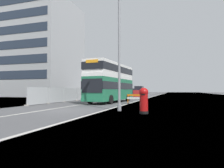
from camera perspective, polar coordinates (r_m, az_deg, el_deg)
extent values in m
cube|color=#4C4C4F|center=(15.68, -12.88, -7.55)|extent=(140.00, 280.00, 0.10)
cube|color=#B2AFA8|center=(14.47, -3.33, -7.90)|extent=(0.24, 196.00, 0.01)
cube|color=silver|center=(16.62, -18.08, -7.02)|extent=(0.16, 168.00, 0.01)
cube|color=#1E6B47|center=(25.41, -0.24, -1.47)|extent=(3.34, 10.58, 2.65)
cube|color=white|center=(25.46, -0.24, 1.96)|extent=(3.34, 10.58, 0.40)
cube|color=white|center=(25.54, -0.24, 4.06)|extent=(3.30, 10.48, 1.47)
cube|color=black|center=(25.41, -0.24, -0.57)|extent=(3.37, 10.69, 0.85)
cube|color=black|center=(25.54, -0.24, 4.06)|extent=(3.35, 10.64, 0.81)
cube|color=black|center=(20.67, -5.76, -0.48)|extent=(2.34, 0.24, 1.46)
cube|color=orange|center=(20.88, -5.74, 6.49)|extent=(1.40, 0.17, 0.32)
cube|color=#1E6B47|center=(25.43, -0.24, -4.04)|extent=(3.37, 10.69, 0.36)
cylinder|color=black|center=(23.06, -6.24, -4.34)|extent=(0.38, 1.02, 1.00)
cylinder|color=black|center=(21.96, -0.38, -4.48)|extent=(0.38, 1.02, 1.00)
cylinder|color=black|center=(28.56, -0.41, -3.85)|extent=(0.38, 1.02, 1.00)
cylinder|color=black|center=(27.69, 4.47, -3.91)|extent=(0.38, 1.02, 1.00)
cylinder|color=gray|center=(15.17, 2.09, 8.51)|extent=(0.18, 0.18, 8.50)
cylinder|color=gray|center=(14.98, 2.11, -6.72)|extent=(0.29, 0.29, 0.50)
cylinder|color=black|center=(13.36, 9.07, -7.99)|extent=(0.57, 0.57, 0.18)
cylinder|color=#AD0F0F|center=(13.30, 9.06, -4.97)|extent=(0.53, 0.53, 1.23)
sphere|color=#AD0F0F|center=(13.28, 9.04, -2.32)|extent=(0.60, 0.60, 0.60)
cube|color=black|center=(13.01, 8.86, -2.95)|extent=(0.22, 0.03, 0.07)
cube|color=orange|center=(22.46, 6.30, -3.17)|extent=(1.56, 0.12, 0.20)
cube|color=white|center=(22.47, 6.30, -3.99)|extent=(1.56, 0.12, 0.20)
cube|color=orange|center=(22.65, 4.56, -4.41)|extent=(0.07, 0.07, 0.99)
cube|color=black|center=(22.67, 4.57, -5.56)|extent=(0.15, 0.44, 0.08)
cube|color=orange|center=(22.34, 8.06, -4.44)|extent=(0.07, 0.07, 0.99)
cube|color=black|center=(22.36, 8.07, -5.60)|extent=(0.15, 0.44, 0.08)
cube|color=#A8AAAD|center=(22.54, -20.28, -3.16)|extent=(0.04, 3.26, 1.80)
cube|color=#A8AAAD|center=(25.30, -15.52, -3.04)|extent=(0.04, 3.26, 1.80)
cube|color=#A8AAAD|center=(28.21, -11.73, -2.92)|extent=(0.04, 3.26, 1.80)
cube|color=#A8AAAD|center=(31.21, -8.65, -2.82)|extent=(0.04, 3.26, 1.80)
cube|color=#A8AAAD|center=(34.29, -6.12, -2.74)|extent=(0.04, 3.26, 1.80)
cube|color=#A8AAAD|center=(37.42, -4.01, -2.66)|extent=(0.04, 3.26, 1.80)
cylinder|color=#939699|center=(21.22, -23.11, -3.22)|extent=(0.06, 0.06, 1.90)
cube|color=gray|center=(21.27, -23.14, -5.62)|extent=(0.44, 0.20, 0.12)
cylinder|color=#939699|center=(23.90, -17.76, -3.09)|extent=(0.06, 0.06, 1.90)
cube|color=gray|center=(23.94, -17.78, -5.23)|extent=(0.44, 0.20, 0.12)
cylinder|color=#939699|center=(26.74, -13.52, -2.98)|extent=(0.06, 0.06, 1.90)
cube|color=gray|center=(26.77, -13.54, -4.89)|extent=(0.44, 0.20, 0.12)
cylinder|color=#939699|center=(29.70, -10.11, -2.87)|extent=(0.06, 0.06, 1.90)
cube|color=gray|center=(29.73, -10.12, -4.59)|extent=(0.44, 0.20, 0.12)
cylinder|color=#939699|center=(32.74, -7.33, -2.78)|extent=(0.06, 0.06, 1.90)
cube|color=gray|center=(32.77, -7.33, -4.34)|extent=(0.44, 0.20, 0.12)
cylinder|color=#939699|center=(35.85, -5.02, -2.70)|extent=(0.06, 0.06, 1.90)
cube|color=gray|center=(35.88, -5.03, -4.12)|extent=(0.44, 0.20, 0.12)
cylinder|color=#939699|center=(39.01, -3.09, -2.62)|extent=(0.06, 0.06, 1.90)
cube|color=gray|center=(39.03, -3.09, -3.93)|extent=(0.44, 0.20, 0.12)
cube|color=maroon|center=(42.03, 7.72, -2.67)|extent=(1.71, 4.04, 1.36)
cube|color=black|center=(42.03, 7.71, -1.18)|extent=(1.57, 2.22, 0.83)
cylinder|color=black|center=(43.14, 9.13, -3.39)|extent=(0.20, 0.60, 0.60)
cylinder|color=black|center=(43.43, 6.90, -3.39)|extent=(0.20, 0.60, 0.60)
cylinder|color=black|center=(40.67, 8.60, -3.49)|extent=(0.20, 0.60, 0.60)
cylinder|color=black|center=(40.97, 6.24, -3.49)|extent=(0.20, 0.60, 0.60)
cube|color=gray|center=(48.40, 8.10, -2.69)|extent=(1.74, 4.18, 1.13)
cube|color=black|center=(48.39, 8.09, -1.60)|extent=(1.60, 2.30, 0.71)
cylinder|color=black|center=(49.55, 9.35, -3.17)|extent=(0.20, 0.60, 0.60)
cylinder|color=black|center=(49.84, 7.36, -3.17)|extent=(0.20, 0.60, 0.60)
cylinder|color=black|center=(46.99, 8.88, -3.25)|extent=(0.20, 0.60, 0.60)
cylinder|color=black|center=(47.29, 6.80, -3.25)|extent=(0.20, 0.60, 0.60)
cube|color=black|center=(57.03, 6.12, -2.53)|extent=(1.71, 4.21, 1.16)
cube|color=black|center=(57.02, 6.12, -1.62)|extent=(1.58, 2.31, 0.66)
cylinder|color=black|center=(58.15, 7.21, -2.97)|extent=(0.20, 0.60, 0.60)
cylinder|color=black|center=(58.49, 5.56, -2.97)|extent=(0.20, 0.60, 0.60)
cylinder|color=black|center=(55.59, 6.72, -3.03)|extent=(0.20, 0.60, 0.60)
cylinder|color=black|center=(55.94, 5.00, -3.02)|extent=(0.20, 0.60, 0.60)
cylinder|color=#4C3D2D|center=(46.78, -6.78, -0.92)|extent=(0.30, 0.30, 4.44)
cylinder|color=#4C3D2D|center=(46.59, -6.25, 1.23)|extent=(1.08, 0.25, 0.98)
cylinder|color=#4C3D2D|center=(47.60, -6.53, 1.20)|extent=(0.40, 1.64, 1.78)
cylinder|color=#4C3D2D|center=(46.95, -7.33, 1.15)|extent=(1.03, 0.33, 0.97)
cylinder|color=#4C3D2D|center=(45.95, -7.00, 0.96)|extent=(0.53, 1.87, 1.66)
cylinder|color=#4C3D2D|center=(67.19, -2.13, -1.21)|extent=(0.36, 0.36, 4.37)
cylinder|color=#4C3D2D|center=(67.03, -1.76, -0.20)|extent=(1.06, 0.19, 1.07)
cylinder|color=#4C3D2D|center=(67.99, -1.83, 0.11)|extent=(0.31, 1.80, 1.39)
cylinder|color=#4C3D2D|center=(67.62, -2.67, -0.05)|extent=(1.58, 0.49, 1.46)
cylinder|color=#4C3D2D|center=(66.63, -2.49, -0.44)|extent=(0.60, 1.50, 1.16)
cube|color=#9EA0A3|center=(59.06, -24.06, 8.38)|extent=(28.51, 16.00, 23.57)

